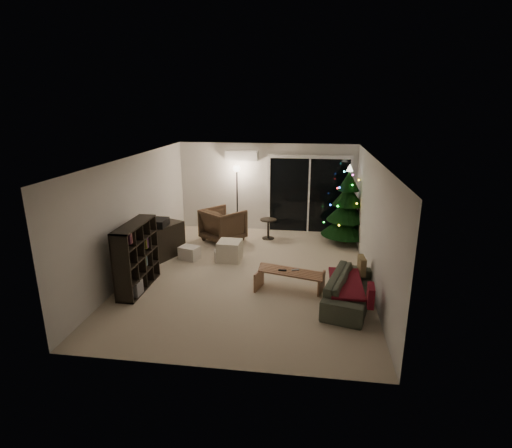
{
  "coord_description": "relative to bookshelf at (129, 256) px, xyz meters",
  "views": [
    {
      "loc": [
        1.23,
        -7.88,
        3.55
      ],
      "look_at": [
        0.1,
        0.3,
        1.05
      ],
      "focal_mm": 28.0,
      "sensor_mm": 36.0,
      "label": 1
    }
  ],
  "objects": [
    {
      "name": "room",
      "position": [
        2.71,
        2.47,
        0.34
      ],
      "size": [
        6.5,
        7.51,
        2.6
      ],
      "color": "beige",
      "rests_on": "ground"
    },
    {
      "name": "bookshelf",
      "position": [
        0.0,
        0.0,
        0.0
      ],
      "size": [
        0.66,
        1.39,
        1.35
      ],
      "primitive_type": null,
      "rotation": [
        0.0,
        0.0,
        -0.25
      ],
      "color": "black",
      "rests_on": "floor"
    },
    {
      "name": "media_cabinet",
      "position": [
        0.0,
        1.58,
        -0.27
      ],
      "size": [
        0.96,
        1.38,
        0.81
      ],
      "primitive_type": "cube",
      "rotation": [
        0.0,
        0.0,
        -0.41
      ],
      "color": "black",
      "rests_on": "floor"
    },
    {
      "name": "stereo",
      "position": [
        0.0,
        1.58,
        0.22
      ],
      "size": [
        0.41,
        0.48,
        0.17
      ],
      "primitive_type": "cube",
      "color": "black",
      "rests_on": "media_cabinet"
    },
    {
      "name": "armchair",
      "position": [
        1.21,
        3.08,
        -0.23
      ],
      "size": [
        1.34,
        1.34,
        0.88
      ],
      "primitive_type": "imported",
      "rotation": [
        0.0,
        0.0,
        2.48
      ],
      "color": "#413422",
      "rests_on": "floor"
    },
    {
      "name": "ottoman",
      "position": [
        1.67,
        1.72,
        -0.44
      ],
      "size": [
        0.54,
        0.54,
        0.47
      ],
      "primitive_type": "cube",
      "rotation": [
        0.0,
        0.0,
        -0.04
      ],
      "color": "beige",
      "rests_on": "floor"
    },
    {
      "name": "cardboard_box_a",
      "position": [
        0.7,
        1.66,
        -0.52
      ],
      "size": [
        0.52,
        0.45,
        0.31
      ],
      "primitive_type": "cube",
      "rotation": [
        0.0,
        0.0,
        -0.32
      ],
      "color": "white",
      "rests_on": "floor"
    },
    {
      "name": "cardboard_box_b",
      "position": [
        1.49,
        1.68,
        -0.55
      ],
      "size": [
        0.42,
        0.36,
        0.25
      ],
      "primitive_type": "cube",
      "rotation": [
        0.0,
        0.0,
        0.32
      ],
      "color": "white",
      "rests_on": "floor"
    },
    {
      "name": "side_table",
      "position": [
        2.39,
        3.4,
        -0.4
      ],
      "size": [
        0.45,
        0.45,
        0.55
      ],
      "primitive_type": "cylinder",
      "rotation": [
        0.0,
        0.0,
        -0.03
      ],
      "color": "black",
      "rests_on": "floor"
    },
    {
      "name": "floor_lamp",
      "position": [
        1.46,
        3.83,
        0.26
      ],
      "size": [
        0.3,
        0.3,
        1.87
      ],
      "primitive_type": "cylinder",
      "color": "black",
      "rests_on": "floor"
    },
    {
      "name": "sofa",
      "position": [
        4.3,
        -0.04,
        -0.41
      ],
      "size": [
        1.18,
        1.97,
        0.54
      ],
      "primitive_type": "imported",
      "rotation": [
        0.0,
        0.0,
        1.3
      ],
      "color": "#4F5748",
      "rests_on": "floor"
    },
    {
      "name": "sofa_throw",
      "position": [
        4.2,
        -0.04,
        -0.28
      ],
      "size": [
        0.58,
        1.33,
        0.04
      ],
      "primitive_type": "cube",
      "color": "maroon",
      "rests_on": "sofa"
    },
    {
      "name": "cushion_a",
      "position": [
        4.55,
        0.61,
        -0.19
      ],
      "size": [
        0.14,
        0.36,
        0.35
      ],
      "primitive_type": "cube",
      "rotation": [
        0.0,
        0.0,
        0.09
      ],
      "color": "#7A6346",
      "rests_on": "sofa"
    },
    {
      "name": "cushion_b",
      "position": [
        4.55,
        -0.69,
        -0.19
      ],
      "size": [
        0.13,
        0.36,
        0.35
      ],
      "primitive_type": "cube",
      "rotation": [
        0.0,
        0.0,
        -0.07
      ],
      "color": "maroon",
      "rests_on": "sofa"
    },
    {
      "name": "coffee_table",
      "position": [
        3.16,
        0.32,
        -0.47
      ],
      "size": [
        1.36,
        0.77,
        0.41
      ],
      "primitive_type": null,
      "rotation": [
        0.0,
        0.0,
        -0.26
      ],
      "color": "#A1704C",
      "rests_on": "floor"
    },
    {
      "name": "remote_a",
      "position": [
        3.01,
        0.32,
        -0.26
      ],
      "size": [
        0.16,
        0.05,
        0.02
      ],
      "primitive_type": "cube",
      "color": "black",
      "rests_on": "coffee_table"
    },
    {
      "name": "remote_b",
      "position": [
        3.26,
        0.37,
        -0.26
      ],
      "size": [
        0.16,
        0.09,
        0.02
      ],
      "primitive_type": "cube",
      "rotation": [
        0.0,
        0.0,
        0.35
      ],
      "color": "slate",
      "rests_on": "coffee_table"
    },
    {
      "name": "christmas_tree",
      "position": [
        4.45,
        3.33,
        0.37
      ],
      "size": [
        1.59,
        1.59,
        2.09
      ],
      "primitive_type": "cone",
      "rotation": [
        0.0,
        0.0,
        0.27
      ],
      "color": "black",
      "rests_on": "floor"
    }
  ]
}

